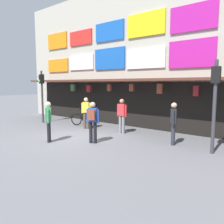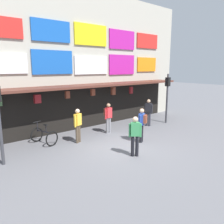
# 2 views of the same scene
# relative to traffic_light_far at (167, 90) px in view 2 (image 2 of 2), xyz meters

# --- Properties ---
(ground_plane) EXTENTS (80.00, 80.00, 0.00)m
(ground_plane) POSITION_rel_traffic_light_far_xyz_m (-5.48, -1.55, -2.14)
(ground_plane) COLOR slate
(shopfront) EXTENTS (18.00, 2.60, 8.00)m
(shopfront) POSITION_rel_traffic_light_far_xyz_m (-5.47, 3.02, 1.82)
(shopfront) COLOR #B2AD9E
(shopfront) RESTS_ON ground
(traffic_light_far) EXTENTS (0.30, 0.34, 3.20)m
(traffic_light_far) POSITION_rel_traffic_light_far_xyz_m (0.00, 0.00, 0.00)
(traffic_light_far) COLOR #38383D
(traffic_light_far) RESTS_ON ground
(bicycle_parked) EXTENTS (1.00, 1.31, 1.05)m
(bicycle_parked) POSITION_rel_traffic_light_far_xyz_m (-7.93, 1.22, -1.75)
(bicycle_parked) COLOR black
(bicycle_parked) RESTS_ON ground
(pedestrian_in_red) EXTENTS (0.33, 0.50, 1.68)m
(pedestrian_in_red) POSITION_rel_traffic_light_far_xyz_m (-1.55, 0.21, -1.19)
(pedestrian_in_red) COLOR #2D2D38
(pedestrian_in_red) RESTS_ON ground
(pedestrian_in_white) EXTENTS (0.48, 0.46, 1.68)m
(pedestrian_in_white) POSITION_rel_traffic_light_far_xyz_m (-4.17, -1.64, -1.16)
(pedestrian_in_white) COLOR black
(pedestrian_in_white) RESTS_ON ground
(pedestrian_in_black) EXTENTS (0.49, 0.35, 1.68)m
(pedestrian_in_black) POSITION_rel_traffic_light_far_xyz_m (-6.58, 0.32, -1.19)
(pedestrian_in_black) COLOR brown
(pedestrian_in_black) RESTS_ON ground
(pedestrian_in_blue) EXTENTS (0.53, 0.38, 1.68)m
(pedestrian_in_blue) POSITION_rel_traffic_light_far_xyz_m (-4.42, 0.65, -1.16)
(pedestrian_in_blue) COLOR gray
(pedestrian_in_blue) RESTS_ON ground
(pedestrian_in_green) EXTENTS (0.43, 0.40, 1.68)m
(pedestrian_in_green) POSITION_rel_traffic_light_far_xyz_m (-5.71, -2.66, -1.19)
(pedestrian_in_green) COLOR black
(pedestrian_in_green) RESTS_ON ground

